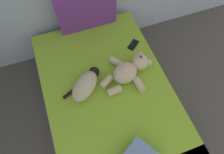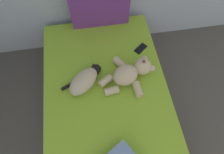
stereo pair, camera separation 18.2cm
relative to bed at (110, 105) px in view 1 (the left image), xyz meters
The scene contains 5 objects.
bed is the anchor object (origin of this frame).
patterned_cushion 1.06m from the bed, 86.10° to the left, with size 0.65×0.12×0.43m.
cat 0.41m from the bed, 140.04° to the left, with size 0.42×0.37×0.15m.
teddy_bear 0.45m from the bed, 32.63° to the left, with size 0.58×0.48×0.19m.
cell_phone 0.71m from the bed, 47.81° to the left, with size 0.16×0.15×0.01m.
Camera 1 is at (1.29, 2.41, 2.30)m, focal length 32.59 mm.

